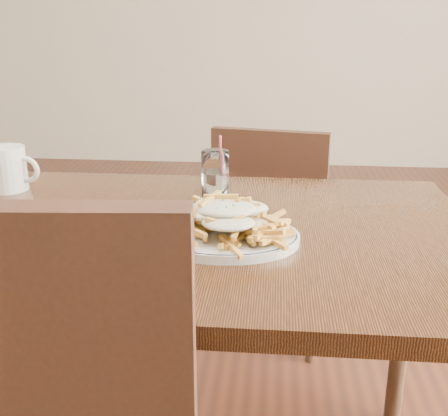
# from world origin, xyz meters

# --- Properties ---
(table) EXTENTS (1.20, 0.80, 0.75)m
(table) POSITION_xyz_m (0.00, 0.00, 0.67)
(table) COLOR black
(table) RESTS_ON ground
(chair_far) EXTENTS (0.45, 0.45, 0.83)m
(chair_far) POSITION_xyz_m (0.17, 0.76, 0.47)
(chair_far) COLOR black
(chair_far) RESTS_ON ground
(fries_plate) EXTENTS (0.34, 0.31, 0.02)m
(fries_plate) POSITION_xyz_m (0.08, -0.08, 0.76)
(fries_plate) COLOR white
(fries_plate) RESTS_ON table
(loaded_fries) EXTENTS (0.28, 0.24, 0.07)m
(loaded_fries) POSITION_xyz_m (0.08, -0.08, 0.81)
(loaded_fries) COLOR gold
(loaded_fries) RESTS_ON fries_plate
(napkin) EXTENTS (0.22, 0.17, 0.01)m
(napkin) POSITION_xyz_m (-0.20, -0.09, 0.75)
(napkin) COLOR white
(napkin) RESTS_ON table
(cutlery) EXTENTS (0.20, 0.11, 0.01)m
(cutlery) POSITION_xyz_m (-0.20, -0.08, 0.76)
(cutlery) COLOR silver
(cutlery) RESTS_ON napkin
(water_glass) EXTENTS (0.07, 0.07, 0.15)m
(water_glass) POSITION_xyz_m (0.03, 0.23, 0.80)
(water_glass) COLOR white
(water_glass) RESTS_ON table
(coffee_mug) EXTENTS (0.14, 0.10, 0.11)m
(coffee_mug) POSITION_xyz_m (-0.50, 0.22, 0.81)
(coffee_mug) COLOR white
(coffee_mug) RESTS_ON table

